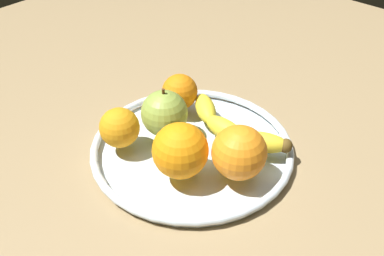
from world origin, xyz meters
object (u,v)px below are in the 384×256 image
object	(u,v)px
apple	(164,113)
orange_back_left	(180,92)
banana	(232,127)
fruit_bowl	(192,148)
orange_back_right	(120,128)
orange_front_right	(180,151)
orange_center	(239,152)

from	to	relation	value
apple	orange_back_left	bearing A→B (deg)	114.47
apple	banana	bearing A→B (deg)	38.10
fruit_bowl	banana	xyz separation A→B (cm)	(3.26, 5.79, 2.45)
fruit_bowl	orange_back_left	distance (cm)	10.82
apple	orange_back_right	size ratio (longest dim) A/B	1.33
fruit_bowl	orange_front_right	xyz separation A→B (cm)	(3.00, -5.76, 4.85)
orange_center	orange_back_left	world-z (taller)	orange_center
apple	orange_back_right	world-z (taller)	apple
apple	orange_front_right	size ratio (longest dim) A/B	1.03
orange_center	orange_back_right	distance (cm)	18.60
banana	apple	distance (cm)	10.80
apple	orange_center	bearing A→B (deg)	0.70
banana	orange_back_right	bearing A→B (deg)	-126.84
orange_back_right	orange_back_left	size ratio (longest dim) A/B	1.02
orange_center	orange_back_left	bearing A→B (deg)	159.32
fruit_bowl	orange_front_right	distance (cm)	8.10
banana	orange_center	bearing A→B (deg)	-42.64
orange_front_right	orange_back_right	size ratio (longest dim) A/B	1.29
orange_back_left	fruit_bowl	bearing A→B (deg)	-36.33
fruit_bowl	orange_center	bearing A→B (deg)	-3.53
fruit_bowl	orange_back_right	world-z (taller)	orange_back_right
orange_center	orange_front_right	world-z (taller)	orange_front_right
banana	orange_back_left	distance (cm)	11.49
banana	orange_front_right	distance (cm)	11.80
fruit_bowl	banana	bearing A→B (deg)	60.62
banana	orange_back_left	xyz separation A→B (cm)	(-11.39, 0.19, 1.46)
banana	orange_front_right	bearing A→B (deg)	-87.02
fruit_bowl	orange_center	size ratio (longest dim) A/B	4.04
orange_back_right	fruit_bowl	bearing A→B (deg)	41.80
orange_back_left	orange_front_right	bearing A→B (deg)	-46.50
orange_back_right	orange_back_left	bearing A→B (deg)	90.05
orange_center	orange_back_right	bearing A→B (deg)	-158.90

